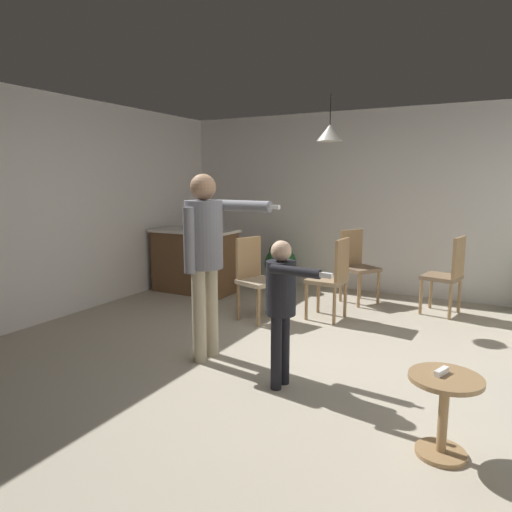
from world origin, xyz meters
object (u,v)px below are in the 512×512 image
object	(u,v)px
person_adult	(205,247)
person_child	(282,298)
kitchen_counter	(195,260)
dining_chair_centre_back	(332,276)
dining_chair_spare	(356,263)
dining_chair_by_counter	(255,275)
spare_remote_on_table	(441,372)
side_table_by_couch	(444,406)
dining_chair_near_wall	(448,272)
potted_plant_by_wall	(280,262)

from	to	relation	value
person_adult	person_child	world-z (taller)	person_adult
kitchen_counter	dining_chair_centre_back	bearing A→B (deg)	-9.82
person_adult	dining_chair_spare	bearing A→B (deg)	171.79
person_child	dining_chair_by_counter	size ratio (longest dim) A/B	1.22
spare_remote_on_table	side_table_by_couch	bearing A→B (deg)	-26.38
dining_chair_centre_back	dining_chair_near_wall	bearing A→B (deg)	-51.62
person_child	potted_plant_by_wall	xyz separation A→B (m)	(-1.47, 3.15, -0.34)
person_adult	dining_chair_centre_back	distance (m)	1.95
kitchen_counter	dining_chair_near_wall	bearing A→B (deg)	7.39
dining_chair_spare	side_table_by_couch	bearing A→B (deg)	56.00
dining_chair_near_wall	dining_chair_by_counter	bearing A→B (deg)	133.80
dining_chair_centre_back	potted_plant_by_wall	distance (m)	1.70
dining_chair_centre_back	spare_remote_on_table	distance (m)	2.81
dining_chair_near_wall	spare_remote_on_table	bearing A→B (deg)	-163.14
side_table_by_couch	potted_plant_by_wall	xyz separation A→B (m)	(-2.75, 3.56, 0.09)
person_adult	spare_remote_on_table	world-z (taller)	person_adult
dining_chair_centre_back	person_adult	bearing A→B (deg)	163.08
kitchen_counter	dining_chair_near_wall	world-z (taller)	dining_chair_near_wall
dining_chair_by_counter	potted_plant_by_wall	world-z (taller)	dining_chair_by_counter
dining_chair_spare	person_adult	bearing A→B (deg)	18.14
person_child	dining_chair_spare	xyz separation A→B (m)	(-0.21, 2.94, -0.21)
spare_remote_on_table	potted_plant_by_wall	bearing A→B (deg)	127.52
dining_chair_centre_back	dining_chair_spare	world-z (taller)	same
potted_plant_by_wall	spare_remote_on_table	distance (m)	4.47
dining_chair_by_counter	dining_chair_near_wall	xyz separation A→B (m)	(2.05, 1.27, 0.00)
side_table_by_couch	dining_chair_near_wall	world-z (taller)	dining_chair_near_wall
person_child	kitchen_counter	bearing A→B (deg)	-127.03
person_adult	dining_chair_by_counter	distance (m)	1.45
person_adult	person_child	bearing A→B (deg)	81.54
kitchen_counter	dining_chair_by_counter	world-z (taller)	dining_chair_by_counter
kitchen_counter	person_adult	xyz separation A→B (m)	(1.66, -2.15, 0.60)
potted_plant_by_wall	spare_remote_on_table	size ratio (longest dim) A/B	5.84
kitchen_counter	potted_plant_by_wall	xyz separation A→B (m)	(1.07, 0.77, -0.06)
potted_plant_by_wall	spare_remote_on_table	world-z (taller)	potted_plant_by_wall
person_child	dining_chair_by_counter	xyz separation A→B (m)	(-1.07, 1.56, -0.21)
side_table_by_couch	dining_chair_spare	size ratio (longest dim) A/B	0.52
person_adult	dining_chair_by_counter	bearing A→B (deg)	-166.16
side_table_by_couch	person_adult	xyz separation A→B (m)	(-2.16, 0.63, 0.76)
kitchen_counter	person_child	size ratio (longest dim) A/B	1.03
person_adult	dining_chair_by_counter	world-z (taller)	person_adult
dining_chair_centre_back	dining_chair_spare	bearing A→B (deg)	1.78
dining_chair_near_wall	spare_remote_on_table	xyz separation A→B (m)	(0.28, -3.23, -0.01)
dining_chair_near_wall	dining_chair_centre_back	xyz separation A→B (m)	(-1.21, -0.85, 0.00)
dining_chair_spare	spare_remote_on_table	xyz separation A→B (m)	(1.47, -3.34, -0.01)
dining_chair_near_wall	dining_chair_centre_back	bearing A→B (deg)	137.08
side_table_by_couch	spare_remote_on_table	bearing A→B (deg)	153.62
side_table_by_couch	person_adult	size ratio (longest dim) A/B	0.30
side_table_by_couch	dining_chair_near_wall	distance (m)	3.27
kitchen_counter	dining_chair_near_wall	xyz separation A→B (m)	(3.52, 0.46, 0.07)
person_child	potted_plant_by_wall	bearing A→B (deg)	-148.93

